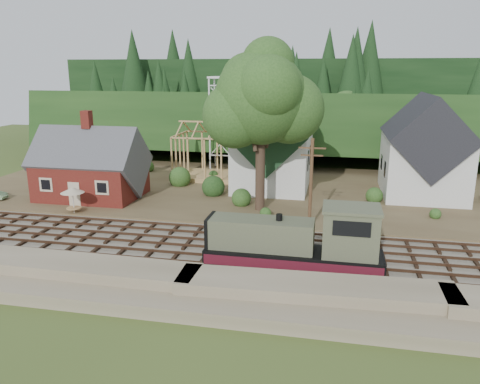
% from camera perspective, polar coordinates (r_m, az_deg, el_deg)
% --- Properties ---
extents(ground, '(140.00, 140.00, 0.00)m').
position_cam_1_polar(ground, '(36.24, -3.31, -6.91)').
color(ground, '#384C1E').
rests_on(ground, ground).
extents(embankment, '(64.00, 5.00, 1.60)m').
position_cam_1_polar(embankment, '(28.86, -7.74, -12.99)').
color(embankment, '#7F7259').
rests_on(embankment, ground).
extents(railroad_bed, '(64.00, 11.00, 0.16)m').
position_cam_1_polar(railroad_bed, '(36.21, -3.31, -6.79)').
color(railroad_bed, '#726B5B').
rests_on(railroad_bed, ground).
extents(village_flat, '(64.00, 26.00, 0.30)m').
position_cam_1_polar(village_flat, '(52.95, 1.68, 0.32)').
color(village_flat, brown).
rests_on(village_flat, ground).
extents(hillside, '(70.00, 28.96, 12.74)m').
position_cam_1_polar(hillside, '(76.21, 4.82, 4.64)').
color(hillside, '#1E3F19').
rests_on(hillside, ground).
extents(ridge, '(80.00, 20.00, 12.00)m').
position_cam_1_polar(ridge, '(91.91, 6.04, 6.36)').
color(ridge, black).
rests_on(ridge, ground).
extents(depot, '(10.80, 7.41, 9.00)m').
position_cam_1_polar(depot, '(51.10, -17.72, 2.61)').
color(depot, '#5B1514').
rests_on(depot, village_flat).
extents(church, '(8.40, 15.17, 13.00)m').
position_cam_1_polar(church, '(53.26, 4.16, 5.90)').
color(church, silver).
rests_on(church, village_flat).
extents(farmhouse, '(8.40, 10.80, 10.60)m').
position_cam_1_polar(farmhouse, '(53.01, 21.52, 4.52)').
color(farmhouse, silver).
rests_on(farmhouse, village_flat).
extents(timber_frame, '(8.20, 6.20, 6.99)m').
position_cam_1_polar(timber_frame, '(57.38, -3.53, 4.62)').
color(timber_frame, tan).
rests_on(timber_frame, village_flat).
extents(lattice_tower, '(3.20, 3.20, 12.12)m').
position_cam_1_polar(lattice_tower, '(62.38, -2.17, 11.72)').
color(lattice_tower, silver).
rests_on(lattice_tower, village_flat).
extents(big_tree, '(10.90, 8.40, 14.70)m').
position_cam_1_polar(big_tree, '(43.21, 2.80, 10.58)').
color(big_tree, '#38281E').
rests_on(big_tree, village_flat).
extents(telegraph_pole_near, '(2.20, 0.28, 8.00)m').
position_cam_1_polar(telegraph_pole_near, '(38.84, 8.63, 1.02)').
color(telegraph_pole_near, '#4C331E').
rests_on(telegraph_pole_near, ground).
extents(locomotive, '(11.67, 2.92, 4.68)m').
position_cam_1_polar(locomotive, '(31.66, 7.31, -6.26)').
color(locomotive, black).
rests_on(locomotive, railroad_bed).
extents(car_blue, '(2.22, 3.88, 1.24)m').
position_cam_1_polar(car_blue, '(49.31, -15.69, -0.41)').
color(car_blue, '#5681B9').
rests_on(car_blue, village_flat).
extents(car_red, '(4.49, 2.74, 1.16)m').
position_cam_1_polar(car_red, '(54.98, 23.03, 0.46)').
color(car_red, '#D34210').
rests_on(car_red, village_flat).
extents(patio_set, '(2.16, 2.16, 2.41)m').
position_cam_1_polar(patio_set, '(46.15, -19.75, 0.08)').
color(patio_set, silver).
rests_on(patio_set, village_flat).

